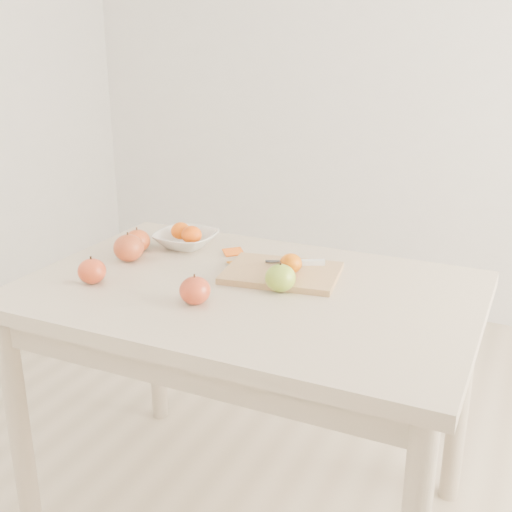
% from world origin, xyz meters
% --- Properties ---
extents(table, '(1.20, 0.80, 0.75)m').
position_xyz_m(table, '(0.00, 0.00, 0.65)').
color(table, '#C8B297').
rests_on(table, ground).
extents(cutting_board, '(0.34, 0.27, 0.02)m').
position_xyz_m(cutting_board, '(0.05, 0.11, 0.76)').
color(cutting_board, tan).
rests_on(cutting_board, table).
extents(board_tangerine, '(0.06, 0.06, 0.05)m').
position_xyz_m(board_tangerine, '(0.08, 0.10, 0.80)').
color(board_tangerine, '#CD5E07').
rests_on(board_tangerine, cutting_board).
extents(fruit_bowl, '(0.19, 0.19, 0.05)m').
position_xyz_m(fruit_bowl, '(-0.32, 0.22, 0.77)').
color(fruit_bowl, white).
rests_on(fruit_bowl, table).
extents(bowl_tangerine_near, '(0.06, 0.06, 0.05)m').
position_xyz_m(bowl_tangerine_near, '(-0.35, 0.23, 0.80)').
color(bowl_tangerine_near, '#CE4B07').
rests_on(bowl_tangerine_near, fruit_bowl).
extents(bowl_tangerine_far, '(0.06, 0.06, 0.06)m').
position_xyz_m(bowl_tangerine_far, '(-0.29, 0.21, 0.80)').
color(bowl_tangerine_far, '#DE4707').
rests_on(bowl_tangerine_far, fruit_bowl).
extents(orange_peel_a, '(0.07, 0.07, 0.01)m').
position_xyz_m(orange_peel_a, '(-0.16, 0.22, 0.75)').
color(orange_peel_a, '#E55A10').
rests_on(orange_peel_a, table).
extents(orange_peel_b, '(0.05, 0.05, 0.01)m').
position_xyz_m(orange_peel_b, '(-0.10, 0.14, 0.75)').
color(orange_peel_b, orange).
rests_on(orange_peel_b, table).
extents(paring_knife, '(0.16, 0.08, 0.01)m').
position_xyz_m(paring_knife, '(0.10, 0.18, 0.78)').
color(paring_knife, white).
rests_on(paring_knife, cutting_board).
extents(apple_green, '(0.08, 0.08, 0.07)m').
position_xyz_m(apple_green, '(0.09, 0.01, 0.79)').
color(apple_green, '#6A9B23').
rests_on(apple_green, table).
extents(apple_red_c, '(0.08, 0.08, 0.07)m').
position_xyz_m(apple_red_c, '(-0.07, -0.16, 0.79)').
color(apple_red_c, maroon).
rests_on(apple_red_c, table).
extents(apple_red_b, '(0.09, 0.09, 0.08)m').
position_xyz_m(apple_red_b, '(-0.41, 0.03, 0.79)').
color(apple_red_b, maroon).
rests_on(apple_red_b, table).
extents(apple_red_d, '(0.08, 0.08, 0.07)m').
position_xyz_m(apple_red_d, '(-0.39, -0.16, 0.78)').
color(apple_red_d, maroon).
rests_on(apple_red_d, table).
extents(apple_red_a, '(0.08, 0.08, 0.07)m').
position_xyz_m(apple_red_a, '(-0.43, 0.11, 0.79)').
color(apple_red_a, maroon).
rests_on(apple_red_a, table).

